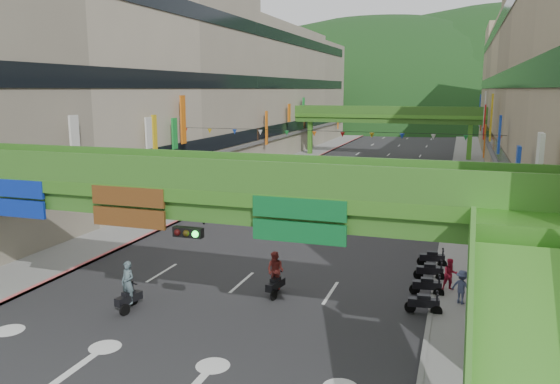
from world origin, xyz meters
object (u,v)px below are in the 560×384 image
pedestrian_red (450,278)px  car_silver (349,164)px  overpass_near (194,209)px  scooter_rider_near (128,287)px  scooter_rider_mid (275,273)px  car_yellow (357,175)px

pedestrian_red → car_silver: bearing=86.8°
overpass_near → scooter_rider_near: size_ratio=12.68×
scooter_rider_mid → car_silver: scooter_rider_mid is taller
overpass_near → car_yellow: overpass_near is taller
scooter_rider_mid → car_silver: bearing=96.7°
scooter_rider_mid → scooter_rider_near: bearing=-146.6°
scooter_rider_near → pedestrian_red: (13.12, 6.55, -0.29)m
overpass_near → car_yellow: 37.90m
car_yellow → pedestrian_red: bearing=-76.0°
car_silver → pedestrian_red: pedestrian_red is taller
car_silver → pedestrian_red: size_ratio=2.52×
overpass_near → pedestrian_red: size_ratio=18.45×
overpass_near → scooter_rider_mid: bearing=77.5°
car_silver → car_yellow: 9.66m
car_yellow → car_silver: bearing=101.8°
pedestrian_red → overpass_near: bearing=-157.6°
car_yellow → overpass_near: bearing=-93.1°
scooter_rider_mid → car_yellow: 32.21m
overpass_near → car_silver: size_ratio=7.32×
scooter_rider_mid → car_silver: 41.69m
scooter_rider_mid → car_yellow: scooter_rider_mid is taller
pedestrian_red → scooter_rider_mid: bearing=179.9°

